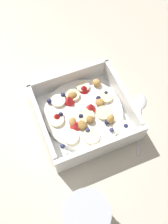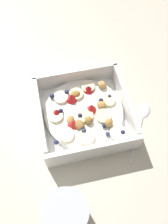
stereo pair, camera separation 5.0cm
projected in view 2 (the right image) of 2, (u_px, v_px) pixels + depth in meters
ground_plane at (91, 115)px, 0.62m from camera, size 2.40×2.40×0.00m
fruit_bowl at (84, 114)px, 0.60m from camera, size 0.22×0.22×0.06m
spoon at (142, 118)px, 0.61m from camera, size 0.11×0.16×0.01m
yogurt_cup at (66, 214)px, 0.48m from camera, size 0.09×0.09×0.07m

